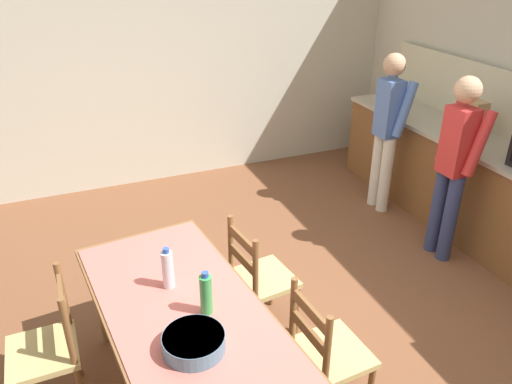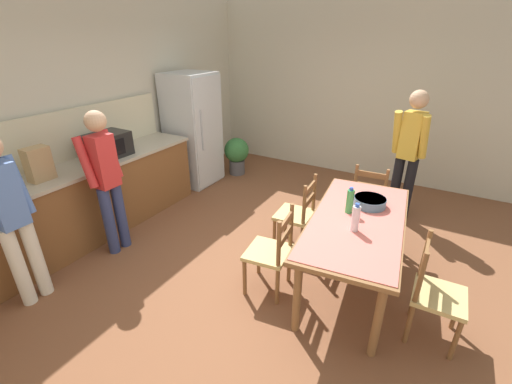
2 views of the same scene
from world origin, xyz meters
The scene contains 20 objects.
ground_plane centered at (0.00, 0.00, 0.00)m, with size 8.32×8.32×0.00m, color brown.
wall_back centered at (0.00, 2.66, 1.45)m, with size 6.52×0.12×2.90m, color beige.
wall_right centered at (3.26, 0.00, 1.45)m, with size 0.12×5.20×2.90m, color beige.
kitchen_counter centered at (-0.78, 2.23, 0.47)m, with size 3.61×0.66×0.94m.
counter_splashback centered at (-0.78, 2.54, 1.24)m, with size 3.57×0.03×0.60m, color beige.
refrigerator centered at (1.48, 2.19, 0.91)m, with size 0.72×0.73×1.81m.
microwave centered at (-0.14, 2.21, 1.09)m, with size 0.50×0.39×0.30m.
paper_bag centered at (-1.00, 2.20, 1.12)m, with size 0.24×0.16×0.36m, color tan.
dining_table centered at (0.16, -0.90, 0.68)m, with size 1.91×1.04×0.77m.
bottle_near_centre centered at (-0.06, -0.92, 0.89)m, with size 0.07×0.07×0.27m.
bottle_off_centre centered at (0.24, -0.78, 0.89)m, with size 0.07×0.07×0.27m.
serving_bowl centered at (0.49, -0.93, 0.82)m, with size 0.32×0.32×0.09m.
chair_side_far_right centered at (0.50, -0.14, 0.44)m, with size 0.45×0.43×0.91m.
chair_head_end centered at (1.36, -0.77, 0.44)m, with size 0.42×0.44×0.91m.
chair_side_near_left centered at (-0.16, -1.65, 0.44)m, with size 0.43×0.41×0.91m.
chair_side_far_left centered at (-0.32, -0.23, 0.44)m, with size 0.47×0.45×0.91m.
person_at_sink centered at (-1.59, 1.71, 0.93)m, with size 0.42×0.29×1.66m.
person_at_counter centered at (-0.60, 1.69, 0.93)m, with size 0.42×0.29×1.66m.
person_by_table centered at (1.92, -1.07, 0.98)m, with size 0.35×0.48×1.74m.
potted_plant centered at (2.12, 1.76, 0.39)m, with size 0.44×0.44×0.67m.
Camera 2 is at (-2.78, -1.48, 2.39)m, focal length 24.00 mm.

